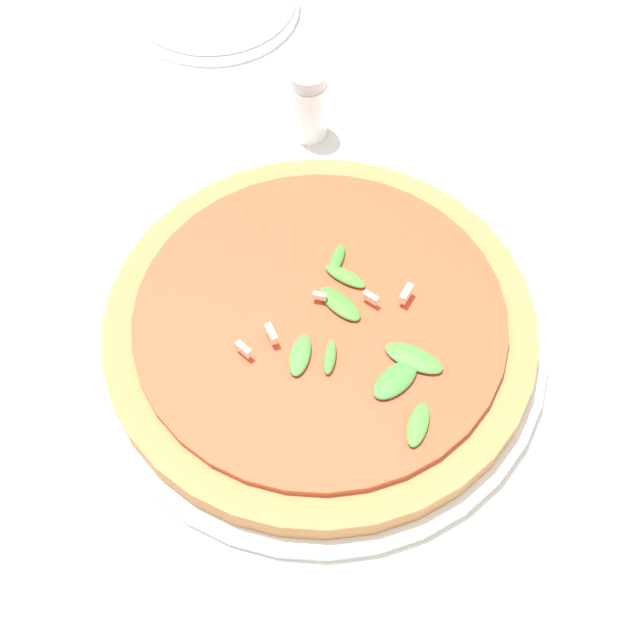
% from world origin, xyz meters
% --- Properties ---
extents(ground_plane, '(6.00, 6.00, 0.00)m').
position_xyz_m(ground_plane, '(0.00, 0.00, 0.00)').
color(ground_plane, silver).
extents(pizza_arugula_main, '(0.33, 0.33, 0.05)m').
position_xyz_m(pizza_arugula_main, '(0.03, 0.01, 0.02)').
color(pizza_arugula_main, white).
rests_on(pizza_arugula_main, ground_plane).
extents(side_plate_white, '(0.16, 0.16, 0.02)m').
position_xyz_m(side_plate_white, '(0.38, 0.18, 0.01)').
color(side_plate_white, white).
rests_on(side_plate_white, ground_plane).
extents(shaker_pepper, '(0.03, 0.03, 0.07)m').
position_xyz_m(shaker_pepper, '(0.23, 0.06, 0.03)').
color(shaker_pepper, silver).
rests_on(shaker_pepper, ground_plane).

